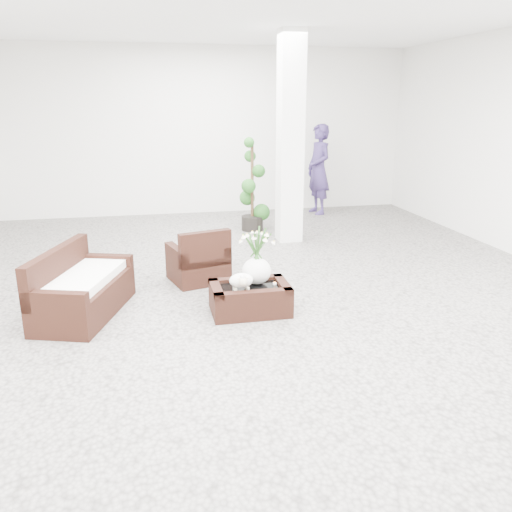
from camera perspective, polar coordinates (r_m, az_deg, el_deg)
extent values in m
plane|color=gray|center=(6.44, -0.18, -5.04)|extent=(11.00, 11.00, 0.00)
cube|color=white|center=(9.01, 3.78, 12.61)|extent=(0.40, 0.40, 3.50)
cube|color=black|center=(6.08, -0.67, -4.80)|extent=(0.90, 0.60, 0.31)
ellipsoid|color=white|center=(5.88, -1.63, -2.87)|extent=(0.28, 0.23, 0.21)
cylinder|color=white|center=(6.10, 2.06, -3.02)|extent=(0.04, 0.04, 0.03)
cube|color=black|center=(7.12, -6.42, 0.21)|extent=(0.87, 0.85, 0.76)
cube|color=black|center=(6.27, -18.46, -2.77)|extent=(1.12, 1.60, 0.78)
imported|color=#372859|center=(11.44, 6.90, 9.42)|extent=(0.58, 0.77, 1.92)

